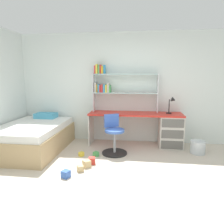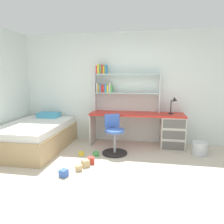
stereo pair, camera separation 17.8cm
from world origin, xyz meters
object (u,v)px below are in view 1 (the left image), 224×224
at_px(desk, 161,128).
at_px(desk_lamp, 172,102).
at_px(toy_block_green_0, 96,154).
at_px(bed_platform, 33,137).
at_px(waste_bin, 198,147).
at_px(toy_block_yellow_1, 81,154).
at_px(toy_block_blue_4, 66,174).
at_px(toy_block_red_2, 92,161).
at_px(bookshelf_hutch, 115,84).
at_px(swivel_chair, 114,138).
at_px(toy_block_natural_5, 87,164).
at_px(toy_block_natural_3, 80,168).

height_order(desk, desk_lamp, desk_lamp).
bearing_deg(toy_block_green_0, bed_platform, 172.74).
height_order(desk, waste_bin, desk).
bearing_deg(toy_block_yellow_1, toy_block_blue_4, -89.99).
bearing_deg(toy_block_red_2, toy_block_green_0, 90.29).
xyz_separation_m(bookshelf_hutch, waste_bin, (1.81, -0.54, -1.27)).
relative_size(toy_block_green_0, toy_block_red_2, 0.77).
bearing_deg(waste_bin, desk_lamp, 142.45).
distance_m(desk, toy_block_red_2, 1.82).
relative_size(bed_platform, toy_block_yellow_1, 21.69).
bearing_deg(waste_bin, toy_block_blue_4, -149.97).
xyz_separation_m(desk_lamp, swivel_chair, (-1.23, -0.59, -0.69)).
xyz_separation_m(swivel_chair, toy_block_natural_5, (-0.40, -0.73, -0.26)).
bearing_deg(bed_platform, toy_block_green_0, -7.26).
height_order(bed_platform, waste_bin, bed_platform).
height_order(toy_block_yellow_1, toy_block_natural_3, toy_block_natural_3).
relative_size(swivel_chair, toy_block_green_0, 8.77).
relative_size(toy_block_red_2, toy_block_natural_5, 0.98).
bearing_deg(bed_platform, toy_block_natural_5, -26.87).
xyz_separation_m(swivel_chair, bed_platform, (-1.75, -0.05, -0.03)).
height_order(toy_block_red_2, toy_block_blue_4, toy_block_red_2).
height_order(bookshelf_hutch, toy_block_green_0, bookshelf_hutch).
xyz_separation_m(bookshelf_hutch, desk_lamp, (1.31, -0.16, -0.39)).
bearing_deg(toy_block_natural_3, toy_block_yellow_1, 104.31).
xyz_separation_m(desk, toy_block_red_2, (-1.33, -1.18, -0.37)).
xyz_separation_m(desk, swivel_chair, (-1.00, -0.59, -0.11)).
distance_m(toy_block_green_0, toy_block_red_2, 0.37).
xyz_separation_m(desk_lamp, toy_block_yellow_1, (-1.86, -0.85, -0.97)).
bearing_deg(toy_block_yellow_1, toy_block_green_0, 6.01).
relative_size(desk_lamp, toy_block_natural_5, 3.15).
height_order(waste_bin, toy_block_natural_5, waste_bin).
xyz_separation_m(waste_bin, toy_block_red_2, (-2.07, -0.80, -0.07)).
bearing_deg(desk_lamp, bookshelf_hutch, 173.14).
xyz_separation_m(desk, waste_bin, (0.73, -0.38, -0.30)).
relative_size(desk, toy_block_yellow_1, 24.81).
height_order(waste_bin, toy_block_yellow_1, waste_bin).
height_order(swivel_chair, waste_bin, swivel_chair).
height_order(toy_block_green_0, toy_block_blue_4, toy_block_blue_4).
bearing_deg(swivel_chair, toy_block_natural_3, -116.87).
bearing_deg(toy_block_natural_3, bed_platform, 146.09).
bearing_deg(toy_block_blue_4, toy_block_natural_3, 54.98).
relative_size(desk_lamp, toy_block_yellow_1, 4.49).
relative_size(toy_block_yellow_1, toy_block_red_2, 0.72).
distance_m(swivel_chair, toy_block_yellow_1, 0.74).
bearing_deg(toy_block_natural_3, toy_block_natural_5, 70.38).
bearing_deg(waste_bin, bookshelf_hutch, 163.36).
height_order(waste_bin, toy_block_natural_3, waste_bin).
height_order(desk_lamp, swivel_chair, desk_lamp).
distance_m(desk, toy_block_blue_4, 2.41).
distance_m(bed_platform, toy_block_natural_5, 1.54).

